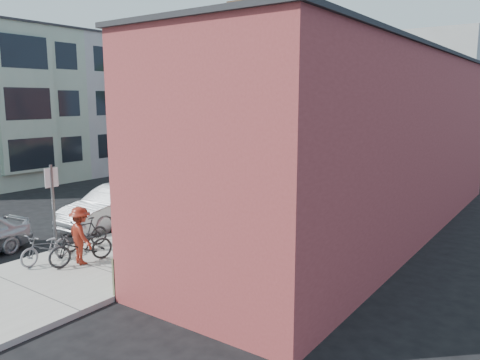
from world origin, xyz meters
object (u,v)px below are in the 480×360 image
Objects in this scene: car_4 at (330,157)px; parking_meter_near at (153,202)px; parking_meter_far at (280,172)px; utility_pole_near at (242,89)px; tree_leafy_far at (387,92)px; patio_chair_b at (196,243)px; patron_green at (221,211)px; cyclist at (81,235)px; tree_leafy_mid at (349,76)px; car_1 at (116,206)px; sign_post at (53,200)px; parked_bike_a at (85,234)px; patio_chair_a at (175,248)px; parked_bike_b at (46,247)px; car_3 at (291,165)px; patron_grey at (159,231)px; tree_bare at (241,143)px; car_2 at (237,179)px; bus at (328,136)px.

parking_meter_near is at bearing -87.06° from car_4.
parking_meter_far is 5.86m from utility_pole_near.
utility_pole_near is at bearing -91.21° from tree_leafy_far.
parking_meter_far reaches higher than patio_chair_b.
cyclist is at bearing -8.16° from patron_green.
cyclist is (1.06, -29.63, -4.53)m from tree_leafy_far.
tree_leafy_mid is 6.31m from car_4.
patron_green reaches higher than car_1.
sign_post reaches higher than parked_bike_a.
patio_chair_a is (3.62, -8.52, -4.82)m from utility_pole_near.
cyclist is at bearing -55.87° from car_1.
parked_bike_b is 0.29× the size of car_3.
tree_leafy_mid is 18.90m from car_1.
patron_grey reaches higher than parking_meter_far.
patron_green is at bearing -61.35° from tree_bare.
parked_bike_b is (0.09, -30.16, -4.93)m from tree_leafy_far.
sign_post is 4.16m from patio_chair_a.
cyclist is at bearing -120.46° from patio_chair_b.
car_1 is at bearing -88.01° from car_2.
tree_leafy_mid is at bearing 79.10° from car_1.
sign_post reaches higher than car_4.
tree_bare is at bearing -90.00° from tree_leafy_mid.
patron_green is (0.35, 2.65, 0.19)m from patron_grey.
parking_meter_near is 4.44m from patio_chair_b.
tree_leafy_far is 4.52× the size of cyclist.
car_1 is 14.05m from car_3.
patio_chair_a is 2.76m from cyclist.
car_1 is at bearing -178.79° from patio_chair_a.
patron_green is (-0.44, 2.78, 0.52)m from patio_chair_a.
sign_post is 3.18× the size of patio_chair_b.
tree_leafy_far is at bearing 84.36° from parked_bike_b.
parked_bike_b is 4.83m from car_1.
car_4 reaches higher than parked_bike_a.
car_4 is (-1.45, 9.57, -0.24)m from parking_meter_far.
car_3 is at bearing 101.69° from utility_pole_near.
car_1 is (-1.55, 3.69, -1.06)m from sign_post.
parking_meter_far is 10.32m from car_1.
tree_leafy_mid reaches higher than car_1.
tree_bare reaches higher than patron_green.
sign_post is at bearing -133.61° from patio_chair_a.
utility_pole_near is 8.03m from car_1.
parking_meter_far is 12.27m from patio_chair_b.
tree_leafy_far is 18.43m from car_2.
tree_leafy_far reaches higher than tree_bare.
tree_leafy_far is 0.65× the size of bus.
patio_chair_a is 5.64m from car_1.
car_3 is (-1.59, 7.68, -4.58)m from utility_pole_near.
tree_bare is 14.38m from car_4.
sign_post is 2.26× the size of parking_meter_far.
patron_green is at bearing -55.51° from car_2.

